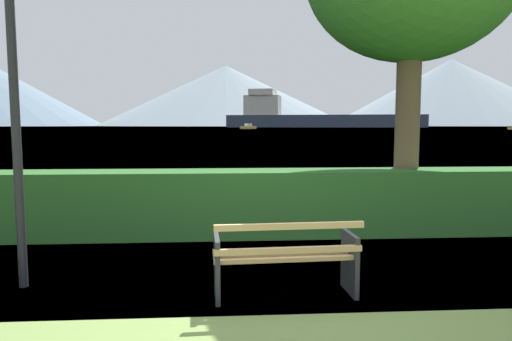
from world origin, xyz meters
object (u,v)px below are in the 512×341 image
(cargo_ship_large, at_px, (309,117))
(sailboat_mid, at_px, (248,127))
(park_bench, at_px, (285,259))
(lamp_post, at_px, (12,44))

(cargo_ship_large, xyz_separation_m, sailboat_mid, (-42.02, -94.70, -5.77))
(park_bench, relative_size, sailboat_mid, 0.23)
(park_bench, xyz_separation_m, sailboat_mid, (8.70, 186.45, 0.36))
(lamp_post, bearing_deg, sailboat_mid, 86.41)
(park_bench, xyz_separation_m, lamp_post, (-2.98, 0.50, 2.33))
(lamp_post, relative_size, cargo_ship_large, 0.03)
(park_bench, relative_size, lamp_post, 0.39)
(lamp_post, bearing_deg, cargo_ship_large, 79.17)
(cargo_ship_large, bearing_deg, sailboat_mid, -113.93)
(park_bench, distance_m, lamp_post, 3.81)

